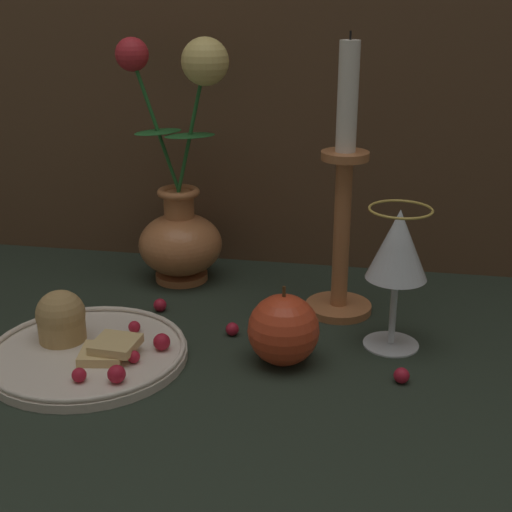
{
  "coord_description": "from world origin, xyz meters",
  "views": [
    {
      "loc": [
        0.11,
        -0.75,
        0.39
      ],
      "look_at": [
        -0.03,
        0.02,
        0.1
      ],
      "focal_mm": 50.0,
      "sensor_mm": 36.0,
      "label": 1
    }
  ],
  "objects_px": {
    "vase": "(181,209)",
    "wine_glass": "(398,250)",
    "plate_with_pastries": "(83,344)",
    "candlestick": "(343,208)",
    "apple_beside_vase": "(283,330)"
  },
  "relations": [
    {
      "from": "vase",
      "to": "candlestick",
      "type": "relative_size",
      "value": 0.97
    },
    {
      "from": "apple_beside_vase",
      "to": "vase",
      "type": "bearing_deg",
      "value": 129.2
    },
    {
      "from": "plate_with_pastries",
      "to": "candlestick",
      "type": "bearing_deg",
      "value": 32.21
    },
    {
      "from": "vase",
      "to": "plate_with_pastries",
      "type": "relative_size",
      "value": 1.49
    },
    {
      "from": "plate_with_pastries",
      "to": "wine_glass",
      "type": "relative_size",
      "value": 1.34
    },
    {
      "from": "candlestick",
      "to": "apple_beside_vase",
      "type": "bearing_deg",
      "value": -109.41
    },
    {
      "from": "wine_glass",
      "to": "vase",
      "type": "bearing_deg",
      "value": 152.61
    },
    {
      "from": "plate_with_pastries",
      "to": "apple_beside_vase",
      "type": "distance_m",
      "value": 0.23
    },
    {
      "from": "vase",
      "to": "plate_with_pastries",
      "type": "distance_m",
      "value": 0.26
    },
    {
      "from": "wine_glass",
      "to": "candlestick",
      "type": "relative_size",
      "value": 0.48
    },
    {
      "from": "plate_with_pastries",
      "to": "wine_glass",
      "type": "distance_m",
      "value": 0.37
    },
    {
      "from": "vase",
      "to": "wine_glass",
      "type": "bearing_deg",
      "value": -27.39
    },
    {
      "from": "candlestick",
      "to": "vase",
      "type": "bearing_deg",
      "value": 163.16
    },
    {
      "from": "plate_with_pastries",
      "to": "wine_glass",
      "type": "xyz_separation_m",
      "value": [
        0.35,
        0.09,
        0.1
      ]
    },
    {
      "from": "plate_with_pastries",
      "to": "vase",
      "type": "bearing_deg",
      "value": 78.41
    }
  ]
}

